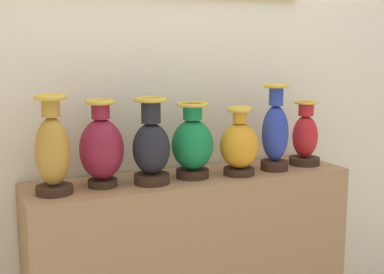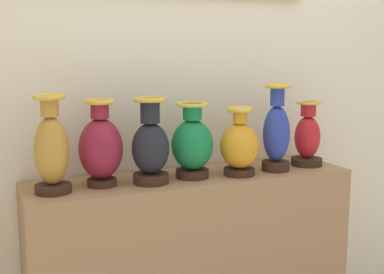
# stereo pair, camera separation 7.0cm
# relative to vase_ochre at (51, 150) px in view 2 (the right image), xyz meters

# --- Properties ---
(display_shelf) EXTENTS (1.48, 0.37, 0.93)m
(display_shelf) POSITION_rel_vase_ochre_xyz_m (0.61, 0.04, -0.64)
(display_shelf) COLOR #99704C
(display_shelf) RESTS_ON ground_plane
(back_wall) EXTENTS (3.26, 0.14, 2.73)m
(back_wall) POSITION_rel_vase_ochre_xyz_m (0.61, 0.28, 0.28)
(back_wall) COLOR beige
(back_wall) RESTS_ON ground_plane
(vase_ochre) EXTENTS (0.14, 0.14, 0.39)m
(vase_ochre) POSITION_rel_vase_ochre_xyz_m (0.00, 0.00, 0.00)
(vase_ochre) COLOR #382319
(vase_ochre) RESTS_ON display_shelf
(vase_burgundy) EXTENTS (0.18, 0.18, 0.36)m
(vase_burgundy) POSITION_rel_vase_ochre_xyz_m (0.20, 0.03, -0.01)
(vase_burgundy) COLOR #382319
(vase_burgundy) RESTS_ON display_shelf
(vase_onyx) EXTENTS (0.16, 0.16, 0.37)m
(vase_onyx) POSITION_rel_vase_ochre_xyz_m (0.40, -0.01, -0.02)
(vase_onyx) COLOR #382319
(vase_onyx) RESTS_ON display_shelf
(vase_emerald) EXTENTS (0.18, 0.18, 0.33)m
(vase_emerald) POSITION_rel_vase_ochre_xyz_m (0.60, 0.01, -0.02)
(vase_emerald) COLOR #382319
(vase_emerald) RESTS_ON display_shelf
(vase_amber) EXTENTS (0.17, 0.17, 0.31)m
(vase_amber) POSITION_rel_vase_ochre_xyz_m (0.82, -0.03, -0.04)
(vase_amber) COLOR #382319
(vase_amber) RESTS_ON display_shelf
(vase_cobalt) EXTENTS (0.13, 0.13, 0.41)m
(vase_cobalt) POSITION_rel_vase_ochre_xyz_m (1.02, -0.01, 0.00)
(vase_cobalt) COLOR #382319
(vase_cobalt) RESTS_ON display_shelf
(vase_crimson) EXTENTS (0.15, 0.15, 0.31)m
(vase_crimson) POSITION_rel_vase_ochre_xyz_m (1.22, 0.02, -0.04)
(vase_crimson) COLOR #382319
(vase_crimson) RESTS_ON display_shelf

